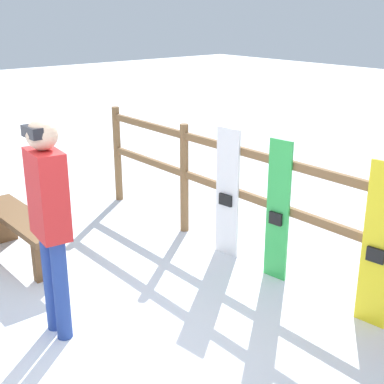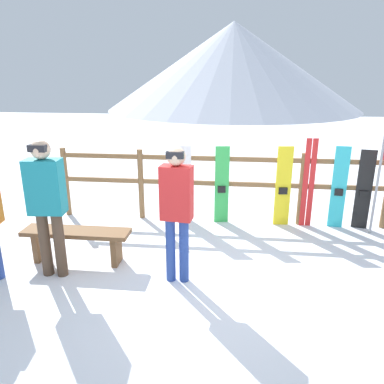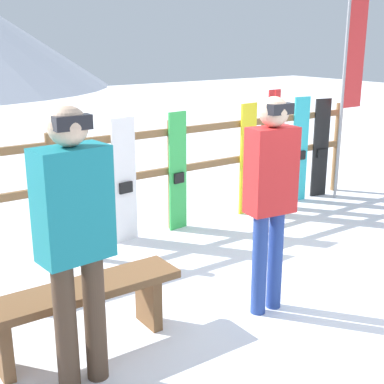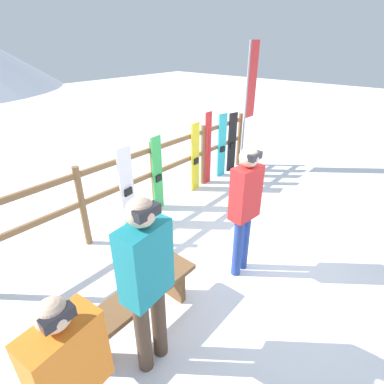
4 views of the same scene
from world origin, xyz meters
name	(u,v)px [view 1 (image 1 of 4)]	position (x,y,z in m)	size (l,w,h in m)	color
ground_plane	(79,361)	(0.00, 0.00, 0.00)	(40.00, 40.00, 0.00)	white
fence	(279,202)	(0.00, 2.20, 0.77)	(5.83, 0.10, 1.29)	brown
bench	(22,227)	(-1.94, 0.42, 0.36)	(1.52, 0.36, 0.48)	brown
person_red	(49,212)	(-0.44, 0.07, 1.06)	(0.41, 0.26, 1.77)	navy
snowboard_white	(227,194)	(-0.65, 2.14, 0.69)	(0.29, 0.08, 1.38)	white
snowboard_green	(278,212)	(0.04, 2.14, 0.69)	(0.25, 0.08, 1.39)	green
snowboard_yellow	(378,247)	(1.11, 2.14, 0.70)	(0.27, 0.08, 1.42)	yellow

